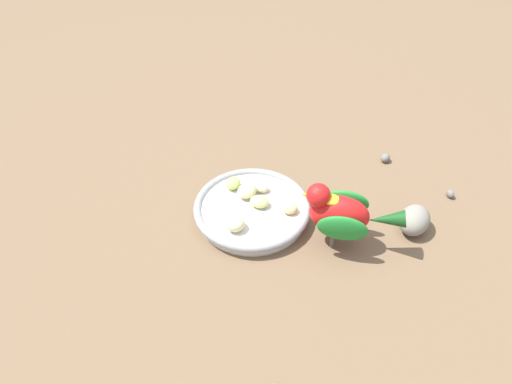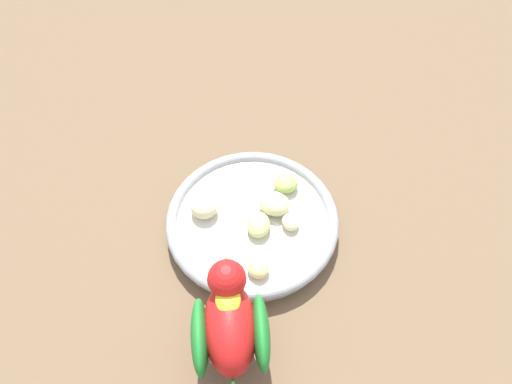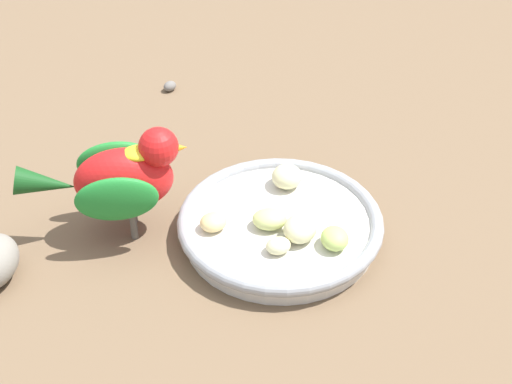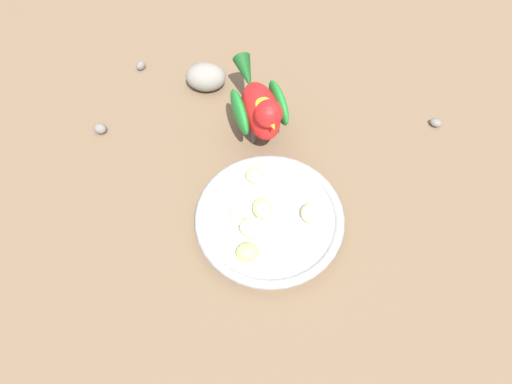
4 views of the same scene
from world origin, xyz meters
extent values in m
plane|color=brown|center=(0.00, 0.00, 0.00)|extent=(4.00, 4.00, 0.00)
cylinder|color=beige|center=(-0.02, -0.02, 0.01)|extent=(0.20, 0.20, 0.02)
torus|color=#93969B|center=(-0.02, -0.02, 0.02)|extent=(0.22, 0.22, 0.01)
ellipsoid|color=#C6D17A|center=(-0.01, -0.02, 0.03)|extent=(0.04, 0.04, 0.02)
ellipsoid|color=beige|center=(-0.03, 0.01, 0.03)|extent=(0.05, 0.05, 0.02)
ellipsoid|color=beige|center=(-0.06, -0.07, 0.03)|extent=(0.05, 0.05, 0.03)
ellipsoid|color=#E5C67F|center=(0.05, -0.04, 0.03)|extent=(0.03, 0.03, 0.02)
ellipsoid|color=beige|center=(0.00, 0.02, 0.03)|extent=(0.03, 0.02, 0.02)
ellipsoid|color=#B2CC66|center=(-0.06, 0.04, 0.03)|extent=(0.04, 0.04, 0.02)
cylinder|color=#59544C|center=(0.11, -0.11, 0.02)|extent=(0.01, 0.01, 0.03)
cylinder|color=#59544C|center=(0.12, -0.08, 0.02)|extent=(0.01, 0.01, 0.03)
ellipsoid|color=red|center=(0.12, -0.10, 0.07)|extent=(0.11, 0.08, 0.07)
ellipsoid|color=#1E7F2D|center=(0.12, -0.13, 0.07)|extent=(0.09, 0.04, 0.05)
ellipsoid|color=#1E7F2D|center=(0.14, -0.07, 0.07)|extent=(0.09, 0.04, 0.05)
cone|color=#144719|center=(0.20, -0.12, 0.07)|extent=(0.07, 0.05, 0.04)
sphere|color=red|center=(0.08, -0.09, 0.11)|extent=(0.05, 0.05, 0.04)
cone|color=orange|center=(0.06, -0.08, 0.10)|extent=(0.02, 0.02, 0.01)
ellipsoid|color=yellow|center=(0.10, -0.09, 0.10)|extent=(0.04, 0.03, 0.01)
ellipsoid|color=gray|center=(0.27, -0.08, 0.02)|extent=(0.08, 0.09, 0.05)
ellipsoid|color=slate|center=(-0.02, -0.36, 0.01)|extent=(0.02, 0.02, 0.01)
ellipsoid|color=slate|center=(0.28, 0.12, 0.01)|extent=(0.03, 0.03, 0.02)
ellipsoid|color=slate|center=(0.37, 0.00, 0.01)|extent=(0.02, 0.02, 0.02)
camera|label=1|loc=(-0.06, -0.64, 0.63)|focal=32.58mm
camera|label=2|loc=(0.35, -0.15, 0.66)|focal=41.46mm
camera|label=3|loc=(0.26, 0.53, 0.55)|focal=53.78mm
camera|label=4|loc=(-0.28, 0.17, 0.64)|focal=33.50mm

